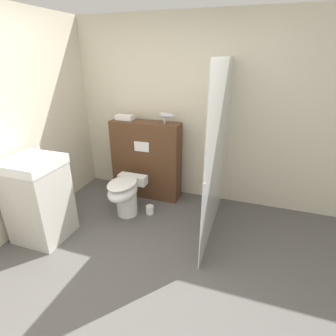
{
  "coord_description": "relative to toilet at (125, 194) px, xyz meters",
  "views": [
    {
      "loc": [
        0.97,
        -1.55,
        1.98
      ],
      "look_at": [
        0.04,
        1.18,
        0.74
      ],
      "focal_mm": 28.0,
      "sensor_mm": 36.0,
      "label": 1
    }
  ],
  "objects": [
    {
      "name": "toilet",
      "position": [
        0.0,
        0.0,
        0.0
      ],
      "size": [
        0.39,
        0.61,
        0.52
      ],
      "color": "white",
      "rests_on": "ground_plane"
    },
    {
      "name": "shower_glass",
      "position": [
        1.14,
        0.1,
        0.67
      ],
      "size": [
        0.04,
        1.51,
        1.97
      ],
      "color": "silver",
      "rests_on": "ground_plane"
    },
    {
      "name": "ground_plane",
      "position": [
        0.53,
        -1.11,
        -0.32
      ],
      "size": [
        12.0,
        12.0,
        0.0
      ],
      "primitive_type": "plane",
      "color": "#565451"
    },
    {
      "name": "partition_panel",
      "position": [
        0.04,
        0.62,
        0.25
      ],
      "size": [
        1.0,
        0.3,
        1.14
      ],
      "color": "#51331E",
      "rests_on": "ground_plane"
    },
    {
      "name": "spare_toilet_roll",
      "position": [
        0.29,
        0.13,
        -0.26
      ],
      "size": [
        0.1,
        0.1,
        0.12
      ],
      "color": "white",
      "rests_on": "ground_plane"
    },
    {
      "name": "hair_drier",
      "position": [
        0.38,
        0.61,
        0.92
      ],
      "size": [
        0.2,
        0.07,
        0.15
      ],
      "color": "#B7B7BC",
      "rests_on": "partition_panel"
    },
    {
      "name": "sink_vanity",
      "position": [
        -0.71,
        -0.7,
        0.17
      ],
      "size": [
        0.56,
        0.54,
        1.12
      ],
      "color": "beige",
      "rests_on": "ground_plane"
    },
    {
      "name": "folded_towel",
      "position": [
        -0.28,
        0.65,
        0.85
      ],
      "size": [
        0.25,
        0.14,
        0.07
      ],
      "color": "white",
      "rests_on": "partition_panel"
    },
    {
      "name": "wall_back",
      "position": [
        0.53,
        0.88,
        0.93
      ],
      "size": [
        8.0,
        0.06,
        2.5
      ],
      "color": "beige",
      "rests_on": "ground_plane"
    }
  ]
}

